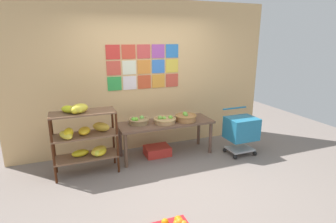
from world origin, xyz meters
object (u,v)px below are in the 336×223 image
(display_table, at_px, (166,126))
(fruit_basket_right, at_px, (139,121))
(produce_crate_under_table, at_px, (157,151))
(fruit_basket_left, at_px, (165,120))
(fruit_basket_back_left, at_px, (186,117))
(shopping_cart, at_px, (241,130))
(banana_shelf_unit, at_px, (84,133))

(display_table, distance_m, fruit_basket_right, 0.50)
(display_table, relative_size, produce_crate_under_table, 3.79)
(fruit_basket_right, distance_m, fruit_basket_left, 0.45)
(fruit_basket_left, distance_m, produce_crate_under_table, 0.62)
(fruit_basket_back_left, distance_m, fruit_basket_right, 0.85)
(fruit_basket_left, height_order, shopping_cart, shopping_cart)
(display_table, xyz_separation_m, fruit_basket_back_left, (0.36, -0.08, 0.15))
(fruit_basket_left, bearing_deg, shopping_cart, -16.83)
(display_table, relative_size, shopping_cart, 2.05)
(banana_shelf_unit, bearing_deg, shopping_cart, -5.71)
(banana_shelf_unit, distance_m, fruit_basket_back_left, 1.77)
(display_table, bearing_deg, fruit_basket_left, -124.95)
(fruit_basket_back_left, distance_m, produce_crate_under_table, 0.81)
(banana_shelf_unit, distance_m, shopping_cart, 2.72)
(fruit_basket_back_left, bearing_deg, banana_shelf_unit, -176.34)
(fruit_basket_right, height_order, fruit_basket_left, fruit_basket_left)
(display_table, height_order, produce_crate_under_table, display_table)
(banana_shelf_unit, xyz_separation_m, display_table, (1.41, 0.20, -0.12))
(fruit_basket_back_left, xyz_separation_m, fruit_basket_left, (-0.40, 0.02, -0.01))
(banana_shelf_unit, distance_m, fruit_basket_left, 1.38)
(banana_shelf_unit, relative_size, fruit_basket_left, 2.90)
(display_table, bearing_deg, fruit_basket_right, 171.39)
(display_table, height_order, fruit_basket_left, fruit_basket_left)
(banana_shelf_unit, bearing_deg, fruit_basket_left, 5.57)
(display_table, relative_size, fruit_basket_back_left, 4.47)
(produce_crate_under_table, bearing_deg, fruit_basket_right, 174.04)
(fruit_basket_back_left, relative_size, produce_crate_under_table, 0.85)
(fruit_basket_back_left, distance_m, fruit_basket_left, 0.40)
(banana_shelf_unit, height_order, fruit_basket_right, banana_shelf_unit)
(banana_shelf_unit, relative_size, display_table, 0.67)
(fruit_basket_left, distance_m, shopping_cart, 1.41)
(display_table, height_order, fruit_basket_right, fruit_basket_right)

